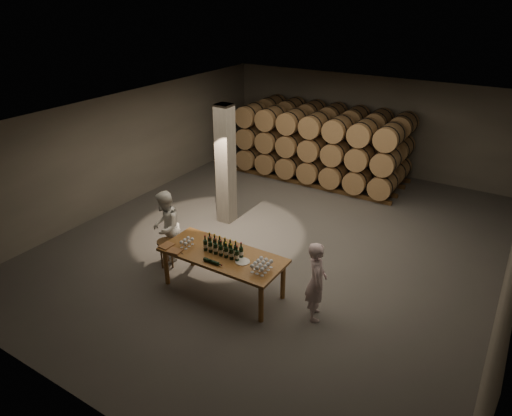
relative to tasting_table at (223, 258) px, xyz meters
The scene contains 15 objects.
room 3.34m from the tasting_table, 123.69° to the left, with size 12.00×12.00×12.00m.
tasting_table is the anchor object (origin of this frame).
barrel_stack_back 7.77m from the tasting_table, 97.11° to the left, with size 5.48×0.95×2.31m.
barrel_stack_front 6.39m from the tasting_table, 98.66° to the left, with size 5.48×0.95×2.31m.
bottle_cluster 0.23m from the tasting_table, 46.43° to the left, with size 0.87×0.24×0.35m.
lying_bottles 0.42m from the tasting_table, 86.90° to the right, with size 0.44×0.07×0.07m.
glass_cluster_left 0.85m from the tasting_table, behind, with size 0.19×0.30×0.16m.
glass_cluster_right 1.01m from the tasting_table, ahead, with size 0.31×0.42×0.18m.
plate 0.53m from the tasting_table, ahead, with size 0.29×0.29×0.02m, color white.
notebook_near 1.00m from the tasting_table, 152.96° to the right, with size 0.28×0.22×0.03m, color brown.
notebook_corner 1.24m from the tasting_table, 162.93° to the right, with size 0.23×0.29×0.02m, color brown.
pen 0.86m from the tasting_table, 150.55° to the right, with size 0.01×0.01×0.15m, color black.
stool 1.65m from the tasting_table, behind, with size 0.40×0.40×0.66m.
person_man 2.00m from the tasting_table, ahead, with size 0.60×0.39×1.63m, color silver.
person_woman 1.84m from the tasting_table, behind, with size 0.83×0.65×1.72m, color white.
Camera 1 is at (4.75, -8.87, 5.78)m, focal length 32.00 mm.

